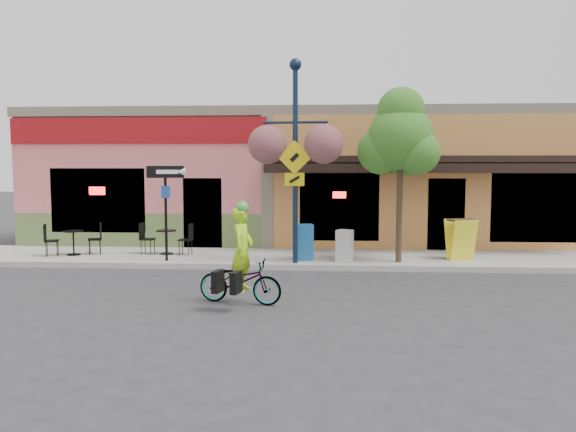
# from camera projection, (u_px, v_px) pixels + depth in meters

# --- Properties ---
(ground) EXTENTS (90.00, 90.00, 0.00)m
(ground) POSITION_uv_depth(u_px,v_px,m) (294.00, 274.00, 13.81)
(ground) COLOR #2D2D30
(ground) RESTS_ON ground
(sidewalk) EXTENTS (24.00, 3.00, 0.15)m
(sidewalk) POSITION_uv_depth(u_px,v_px,m) (298.00, 258.00, 15.79)
(sidewalk) COLOR #9E9B93
(sidewalk) RESTS_ON ground
(curb) EXTENTS (24.00, 0.12, 0.15)m
(curb) POSITION_uv_depth(u_px,v_px,m) (295.00, 267.00, 14.35)
(curb) COLOR #A8A59E
(curb) RESTS_ON ground
(building) EXTENTS (18.20, 8.20, 4.50)m
(building) POSITION_uv_depth(u_px,v_px,m) (304.00, 177.00, 21.07)
(building) COLOR #D56969
(building) RESTS_ON ground
(bicycle) EXTENTS (1.77, 0.95, 0.88)m
(bicycle) POSITION_uv_depth(u_px,v_px,m) (240.00, 281.00, 10.84)
(bicycle) COLOR maroon
(bicycle) RESTS_ON ground
(cyclist_rider) EXTENTS (0.51, 0.67, 1.63)m
(cyclist_rider) POSITION_uv_depth(u_px,v_px,m) (243.00, 262.00, 10.80)
(cyclist_rider) COLOR #ADEB18
(cyclist_rider) RESTS_ON ground
(lamp_post) EXTENTS (1.72, 0.79, 5.24)m
(lamp_post) POSITION_uv_depth(u_px,v_px,m) (295.00, 162.00, 14.37)
(lamp_post) COLOR #112036
(lamp_post) RESTS_ON sidewalk
(one_way_sign) EXTENTS (0.98, 0.55, 2.52)m
(one_way_sign) POSITION_uv_depth(u_px,v_px,m) (166.00, 214.00, 14.83)
(one_way_sign) COLOR black
(one_way_sign) RESTS_ON sidewalk
(cafe_set_left) EXTENTS (1.69, 1.23, 0.91)m
(cafe_set_left) POSITION_uv_depth(u_px,v_px,m) (73.00, 239.00, 15.85)
(cafe_set_left) COLOR black
(cafe_set_left) RESTS_ON sidewalk
(cafe_set_right) EXTENTS (1.56, 0.87, 0.90)m
(cafe_set_right) POSITION_uv_depth(u_px,v_px,m) (166.00, 239.00, 16.02)
(cafe_set_right) COLOR black
(cafe_set_right) RESTS_ON sidewalk
(newspaper_box_blue) EXTENTS (0.50, 0.46, 0.96)m
(newspaper_box_blue) POSITION_uv_depth(u_px,v_px,m) (305.00, 242.00, 15.01)
(newspaper_box_blue) COLOR #1A5D9D
(newspaper_box_blue) RESTS_ON sidewalk
(newspaper_box_grey) EXTENTS (0.49, 0.47, 0.84)m
(newspaper_box_grey) POSITION_uv_depth(u_px,v_px,m) (345.00, 246.00, 14.77)
(newspaper_box_grey) COLOR #B9B9B9
(newspaper_box_grey) RESTS_ON sidewalk
(street_tree) EXTENTS (2.02, 2.02, 4.59)m
(street_tree) POSITION_uv_depth(u_px,v_px,m) (400.00, 174.00, 14.55)
(street_tree) COLOR #3D7A26
(street_tree) RESTS_ON sidewalk
(sandwich_board) EXTENTS (0.76, 0.64, 1.10)m
(sandwich_board) POSITION_uv_depth(u_px,v_px,m) (464.00, 240.00, 14.85)
(sandwich_board) COLOR yellow
(sandwich_board) RESTS_ON sidewalk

